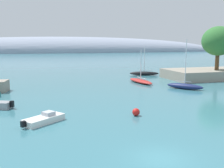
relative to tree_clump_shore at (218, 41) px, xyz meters
The scene contains 9 objects.
water 47.06m from the tree_clump_shore, 132.79° to the right, with size 600.00×600.00×0.00m, color #38727F.
shore_outcrop 7.83m from the tree_clump_shore, 129.19° to the left, with size 19.25×11.21×2.16m, color gray.
tree_clump_shore is the anchor object (origin of this frame).
distant_ridge 211.15m from the tree_clump_shore, 92.41° to the left, with size 342.52×59.79×30.76m, color #8E99AD.
sailboat_navy_near_shore 18.94m from the tree_clump_shore, 146.21° to the right, with size 5.38×6.22×8.87m.
sailboat_red_mid_mooring 20.70m from the tree_clump_shore, behind, with size 3.18×8.66×6.83m.
sailboat_black_outer_mooring 19.21m from the tree_clump_shore, 138.19° to the left, with size 7.75×4.61×7.20m.
motorboat_white_foreground 46.11m from the tree_clump_shore, 149.54° to the right, with size 4.49×4.01×1.04m.
mooring_buoy_red 38.14m from the tree_clump_shore, 141.32° to the right, with size 0.86×0.86×0.86m, color red.
Camera 1 is at (-8.03, -15.18, 7.97)m, focal length 40.78 mm.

